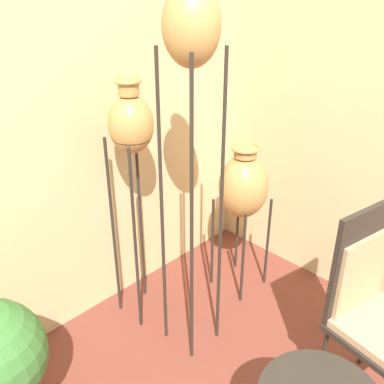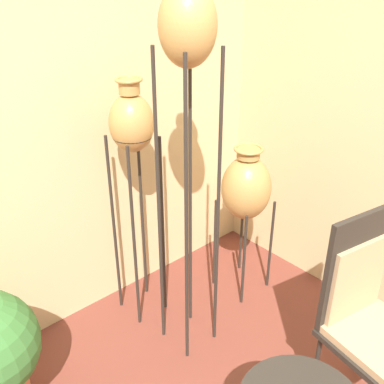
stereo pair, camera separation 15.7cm
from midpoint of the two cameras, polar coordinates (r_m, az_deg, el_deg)
wall_back at (r=2.58m, az=-21.29°, el=6.50°), size 7.64×0.06×2.70m
vase_stand_tall at (r=2.20m, az=1.60°, el=18.41°), size 0.28×0.28×2.19m
vase_stand_medium at (r=2.62m, az=-5.92°, el=7.77°), size 0.26×0.26×1.62m
vase_stand_short at (r=3.06m, az=8.36°, el=0.44°), size 0.34×0.34×1.11m
chair at (r=2.49m, az=23.19°, el=-13.68°), size 0.53×0.52×1.15m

